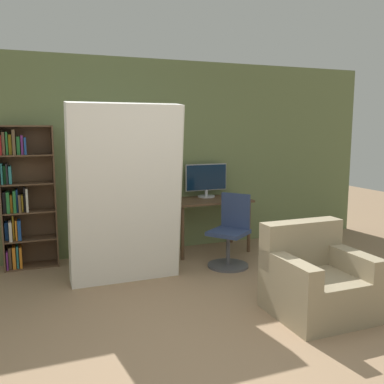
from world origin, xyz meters
name	(u,v)px	position (x,y,z in m)	size (l,w,h in m)	color
ground_plane	(215,370)	(0.00, 0.00, 0.00)	(16.00, 16.00, 0.00)	#937556
wall_back	(119,158)	(0.00, 3.21, 1.35)	(8.00, 0.06, 2.70)	#6B7A4C
desk	(209,206)	(1.20, 2.85, 0.65)	(1.13, 0.66, 0.75)	brown
monitor	(206,179)	(1.24, 3.04, 1.01)	(0.64, 0.25, 0.49)	#B7B7BC
office_chair	(230,237)	(1.18, 2.12, 0.37)	(0.62, 0.62, 0.92)	#4C4C51
bookshelf	(22,197)	(-1.27, 3.05, 0.90)	(0.65, 0.32, 1.79)	brown
mattress_near	(126,195)	(-0.18, 2.02, 1.02)	(1.25, 0.47, 2.03)	silver
armchair	(315,280)	(1.30, 0.55, 0.32)	(0.85, 0.80, 0.85)	gray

